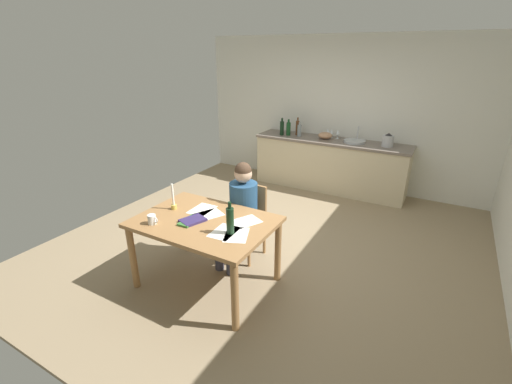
{
  "coord_description": "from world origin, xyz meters",
  "views": [
    {
      "loc": [
        1.74,
        -3.51,
        2.32
      ],
      "look_at": [
        -0.03,
        -0.38,
        0.85
      ],
      "focal_mm": 24.17,
      "sensor_mm": 36.0,
      "label": 1
    }
  ],
  "objects": [
    {
      "name": "ground_plane",
      "position": [
        0.0,
        0.0,
        -0.02
      ],
      "size": [
        5.2,
        5.2,
        0.04
      ],
      "primitive_type": "cube",
      "color": "#937F60"
    },
    {
      "name": "wall_back",
      "position": [
        0.0,
        2.6,
        1.3
      ],
      "size": [
        5.2,
        0.12,
        2.6
      ],
      "primitive_type": "cube",
      "color": "silver",
      "rests_on": "ground"
    },
    {
      "name": "kitchen_counter",
      "position": [
        0.0,
        2.24,
        0.45
      ],
      "size": [
        2.67,
        0.64,
        0.9
      ],
      "color": "beige",
      "rests_on": "ground"
    },
    {
      "name": "dining_table",
      "position": [
        -0.23,
        -1.08,
        0.66
      ],
      "size": [
        1.37,
        0.97,
        0.75
      ],
      "color": "#9E7042",
      "rests_on": "ground"
    },
    {
      "name": "chair_at_table",
      "position": [
        -0.16,
        -0.36,
        0.49
      ],
      "size": [
        0.42,
        0.42,
        0.87
      ],
      "color": "#9E7042",
      "rests_on": "ground"
    },
    {
      "name": "person_seated",
      "position": [
        -0.17,
        -0.51,
        0.68
      ],
      "size": [
        0.34,
        0.6,
        1.19
      ],
      "color": "navy",
      "rests_on": "ground"
    },
    {
      "name": "coffee_mug",
      "position": [
        -0.62,
        -1.4,
        0.8
      ],
      "size": [
        0.12,
        0.08,
        0.1
      ],
      "color": "white",
      "rests_on": "dining_table"
    },
    {
      "name": "candlestick",
      "position": [
        -0.67,
        -1.03,
        0.84
      ],
      "size": [
        0.06,
        0.06,
        0.29
      ],
      "color": "gold",
      "rests_on": "dining_table"
    },
    {
      "name": "book_magazine",
      "position": [
        -0.33,
        -1.19,
        0.76
      ],
      "size": [
        0.14,
        0.25,
        0.02
      ],
      "primitive_type": "cube",
      "rotation": [
        0.0,
        0.0,
        0.05
      ],
      "color": "#3A7434",
      "rests_on": "dining_table"
    },
    {
      "name": "book_cookery",
      "position": [
        -0.31,
        -1.16,
        0.77
      ],
      "size": [
        0.24,
        0.28,
        0.02
      ],
      "primitive_type": "cube",
      "rotation": [
        0.0,
        0.0,
        -0.34
      ],
      "color": "#332859",
      "rests_on": "dining_table"
    },
    {
      "name": "paper_letter",
      "position": [
        0.08,
        -1.19,
        0.76
      ],
      "size": [
        0.23,
        0.31,
        0.0
      ],
      "primitive_type": "cube",
      "rotation": [
        0.0,
        0.0,
        0.05
      ],
      "color": "white",
      "rests_on": "dining_table"
    },
    {
      "name": "paper_bill",
      "position": [
        -0.27,
        -0.97,
        0.76
      ],
      "size": [
        0.32,
        0.36,
        0.0
      ],
      "primitive_type": "cube",
      "rotation": [
        0.0,
        0.0,
        -0.47
      ],
      "color": "white",
      "rests_on": "dining_table"
    },
    {
      "name": "paper_envelope",
      "position": [
        -0.4,
        -0.89,
        0.76
      ],
      "size": [
        0.22,
        0.3,
        0.0
      ],
      "primitive_type": "cube",
      "rotation": [
        0.0,
        0.0,
        0.04
      ],
      "color": "white",
      "rests_on": "dining_table"
    },
    {
      "name": "paper_receipt",
      "position": [
        0.15,
        -0.91,
        0.76
      ],
      "size": [
        0.32,
        0.36,
        0.0
      ],
      "primitive_type": "cube",
      "rotation": [
        0.0,
        0.0,
        -0.47
      ],
      "color": "white",
      "rests_on": "dining_table"
    },
    {
      "name": "paper_notice",
      "position": [
        0.21,
        -1.18,
        0.76
      ],
      "size": [
        0.31,
        0.35,
        0.0
      ],
      "primitive_type": "cube",
      "rotation": [
        0.0,
        0.0,
        0.4
      ],
      "color": "white",
      "rests_on": "dining_table"
    },
    {
      "name": "wine_bottle_on_table",
      "position": [
        0.15,
        -1.18,
        0.89
      ],
      "size": [
        0.07,
        0.07,
        0.32
      ],
      "color": "black",
      "rests_on": "dining_table"
    },
    {
      "name": "sink_unit",
      "position": [
        0.39,
        2.24,
        0.92
      ],
      "size": [
        0.36,
        0.36,
        0.24
      ],
      "color": "#B2B7BC",
      "rests_on": "kitchen_counter"
    },
    {
      "name": "bottle_oil",
      "position": [
        -0.92,
        2.15,
        1.03
      ],
      "size": [
        0.07,
        0.07,
        0.31
      ],
      "color": "black",
      "rests_on": "kitchen_counter"
    },
    {
      "name": "bottle_vinegar",
      "position": [
        -0.81,
        2.19,
        1.02
      ],
      "size": [
        0.08,
        0.08,
        0.29
      ],
      "color": "#194C23",
      "rests_on": "kitchen_counter"
    },
    {
      "name": "bottle_wine_red",
      "position": [
        -0.67,
        2.3,
        1.03
      ],
      "size": [
        0.06,
        0.06,
        0.32
      ],
      "color": "#593319",
      "rests_on": "kitchen_counter"
    },
    {
      "name": "bottle_sauce",
      "position": [
        -0.6,
        2.22,
        1.01
      ],
      "size": [
        0.07,
        0.07,
        0.25
      ],
      "color": "#8C999E",
      "rests_on": "kitchen_counter"
    },
    {
      "name": "mixing_bowl",
      "position": [
        -0.13,
        2.27,
        0.96
      ],
      "size": [
        0.25,
        0.25,
        0.11
      ],
      "primitive_type": "ellipsoid",
      "color": "tan",
      "rests_on": "kitchen_counter"
    },
    {
      "name": "stovetop_kettle",
      "position": [
        0.92,
        2.24,
        1.0
      ],
      "size": [
        0.18,
        0.18,
        0.22
      ],
      "color": "#B7BABF",
      "rests_on": "kitchen_counter"
    },
    {
      "name": "wine_glass_near_sink",
      "position": [
        0.05,
        2.39,
        1.01
      ],
      "size": [
        0.07,
        0.07,
        0.15
      ],
      "color": "silver",
      "rests_on": "kitchen_counter"
    },
    {
      "name": "wine_glass_by_kettle",
      "position": [
        -0.06,
        2.39,
        1.01
      ],
      "size": [
        0.07,
        0.07,
        0.15
      ],
      "color": "silver",
      "rests_on": "kitchen_counter"
    },
    {
      "name": "wine_glass_back_left",
      "position": [
        -0.13,
        2.39,
        1.01
      ],
      "size": [
        0.07,
        0.07,
        0.15
      ],
      "color": "silver",
      "rests_on": "kitchen_counter"
    }
  ]
}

